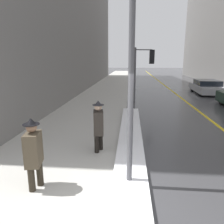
% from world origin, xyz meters
% --- Properties ---
extents(sidewalk_slab, '(4.00, 80.00, 0.01)m').
position_xyz_m(sidewalk_slab, '(-2.00, 15.00, 0.01)').
color(sidewalk_slab, '#B2AFA8').
rests_on(sidewalk_slab, ground).
extents(road_centre_stripe, '(0.16, 80.00, 0.00)m').
position_xyz_m(road_centre_stripe, '(4.00, 15.00, 0.00)').
color(road_centre_stripe, gold).
rests_on(road_centre_stripe, ground).
extents(snow_bank_curb, '(0.80, 8.97, 0.17)m').
position_xyz_m(snow_bank_curb, '(0.24, 4.14, 0.09)').
color(snow_bank_curb, white).
rests_on(snow_bank_curb, ground).
extents(lamp_post, '(0.28, 0.28, 4.19)m').
position_xyz_m(lamp_post, '(0.22, 1.25, 2.56)').
color(lamp_post, '#515156').
rests_on(lamp_post, ground).
extents(traffic_light_near, '(1.31, 0.44, 3.57)m').
position_xyz_m(traffic_light_near, '(1.16, 11.76, 2.57)').
color(traffic_light_near, '#515156').
rests_on(traffic_light_near, ground).
extents(pedestrian_nearside, '(0.37, 0.53, 1.61)m').
position_xyz_m(pedestrian_nearside, '(-1.81, 1.00, 0.88)').
color(pedestrian_nearside, '#2A241B').
rests_on(pedestrian_nearside, ground).
extents(pedestrian_trailing, '(0.37, 0.72, 1.60)m').
position_xyz_m(pedestrian_trailing, '(-0.74, 3.12, 0.87)').
color(pedestrian_trailing, black).
rests_on(pedestrian_trailing, ground).
extents(parked_car_silver, '(2.12, 4.83, 1.12)m').
position_xyz_m(parked_car_silver, '(6.68, 16.13, 0.54)').
color(parked_car_silver, '#B2B2B7').
rests_on(parked_car_silver, ground).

